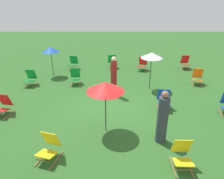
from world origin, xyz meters
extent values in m
plane|color=#2D6026|center=(0.00, 0.00, 0.00)|extent=(40.00, 40.00, 0.00)
cube|color=olive|center=(-3.98, -0.11, 0.02)|extent=(0.17, 0.75, 0.04)
cube|color=red|center=(-4.22, -0.17, 0.27)|extent=(0.55, 0.51, 0.13)
cube|color=red|center=(-4.16, 0.13, 0.55)|extent=(0.52, 0.33, 0.57)
cube|color=olive|center=(1.61, -2.79, 0.02)|extent=(0.06, 0.76, 0.04)
cube|color=olive|center=(2.05, -2.80, 0.02)|extent=(0.06, 0.76, 0.04)
cube|color=yellow|center=(1.83, -2.90, 0.27)|extent=(0.49, 0.44, 0.13)
cube|color=yellow|center=(1.83, -2.60, 0.55)|extent=(0.49, 0.26, 0.57)
cylinder|color=olive|center=(1.82, -3.10, 0.20)|extent=(0.44, 0.04, 0.03)
cube|color=olive|center=(-2.13, 2.95, 0.02)|extent=(0.10, 0.76, 0.04)
cube|color=olive|center=(-1.70, 2.99, 0.02)|extent=(0.10, 0.76, 0.04)
cube|color=#148C38|center=(-1.91, 2.87, 0.27)|extent=(0.51, 0.47, 0.13)
cube|color=#148C38|center=(-1.93, 3.17, 0.55)|extent=(0.50, 0.29, 0.57)
cylinder|color=olive|center=(-1.89, 2.67, 0.20)|extent=(0.44, 0.06, 0.03)
cube|color=olive|center=(-2.64, 5.41, 0.02)|extent=(0.10, 0.76, 0.04)
cube|color=olive|center=(-2.20, 5.37, 0.02)|extent=(0.10, 0.76, 0.04)
cube|color=#148C38|center=(-2.43, 5.29, 0.27)|extent=(0.52, 0.47, 0.13)
cube|color=#148C38|center=(-2.40, 5.59, 0.55)|extent=(0.50, 0.29, 0.57)
cylinder|color=olive|center=(-2.45, 5.09, 0.20)|extent=(0.44, 0.07, 0.03)
cube|color=olive|center=(4.25, 0.10, 0.02)|extent=(0.22, 0.75, 0.04)
cube|color=olive|center=(1.61, 5.23, 0.02)|extent=(0.24, 0.74, 0.04)
cube|color=olive|center=(2.03, 5.11, 0.02)|extent=(0.24, 0.74, 0.04)
cube|color=red|center=(1.79, 5.08, 0.27)|extent=(0.58, 0.55, 0.13)
cube|color=red|center=(1.88, 5.37, 0.55)|extent=(0.53, 0.37, 0.57)
cylinder|color=olive|center=(1.74, 4.89, 0.20)|extent=(0.43, 0.15, 0.03)
cube|color=olive|center=(-2.00, -2.42, 0.02)|extent=(0.25, 0.74, 0.04)
cube|color=olive|center=(-1.58, -2.55, 0.02)|extent=(0.25, 0.74, 0.04)
cube|color=yellow|center=(-1.82, -2.58, 0.27)|extent=(0.58, 0.55, 0.13)
cube|color=yellow|center=(-1.74, -2.30, 0.55)|extent=(0.53, 0.37, 0.57)
cylinder|color=olive|center=(-1.88, -2.77, 0.20)|extent=(0.43, 0.15, 0.03)
cube|color=olive|center=(4.15, 3.03, 0.02)|extent=(0.23, 0.74, 0.04)
cube|color=olive|center=(4.58, 2.92, 0.02)|extent=(0.23, 0.74, 0.04)
cube|color=orange|center=(4.34, 2.88, 0.27)|extent=(0.58, 0.54, 0.13)
cube|color=orange|center=(4.42, 3.17, 0.55)|extent=(0.53, 0.36, 0.57)
cylinder|color=olive|center=(4.29, 2.69, 0.20)|extent=(0.43, 0.14, 0.03)
cube|color=olive|center=(-4.39, 2.81, 0.02)|extent=(0.09, 0.76, 0.04)
cube|color=olive|center=(-3.95, 2.78, 0.02)|extent=(0.09, 0.76, 0.04)
cube|color=#148C38|center=(-4.17, 2.70, 0.27)|extent=(0.51, 0.47, 0.13)
cube|color=#148C38|center=(-4.15, 3.00, 0.55)|extent=(0.50, 0.28, 0.57)
cylinder|color=olive|center=(-4.19, 2.50, 0.20)|extent=(0.44, 0.06, 0.03)
cube|color=olive|center=(1.83, 0.40, 0.02)|extent=(0.10, 0.76, 0.04)
cube|color=olive|center=(2.26, 0.36, 0.02)|extent=(0.10, 0.76, 0.04)
cube|color=#1947B7|center=(2.04, 0.28, 0.27)|extent=(0.51, 0.47, 0.13)
cube|color=#1947B7|center=(2.06, 0.58, 0.55)|extent=(0.50, 0.29, 0.57)
cylinder|color=olive|center=(2.02, 0.08, 0.20)|extent=(0.44, 0.06, 0.03)
cube|color=olive|center=(4.32, 5.50, 0.02)|extent=(0.07, 0.76, 0.04)
cube|color=olive|center=(4.76, 5.49, 0.02)|extent=(0.07, 0.76, 0.04)
cube|color=red|center=(4.53, 5.40, 0.27)|extent=(0.50, 0.45, 0.13)
cube|color=red|center=(4.55, 5.70, 0.55)|extent=(0.49, 0.27, 0.57)
cylinder|color=olive|center=(4.53, 5.20, 0.20)|extent=(0.44, 0.05, 0.03)
cube|color=olive|center=(-0.21, 5.59, 0.02)|extent=(0.20, 0.75, 0.04)
cube|color=olive|center=(0.22, 5.69, 0.02)|extent=(0.20, 0.75, 0.04)
cube|color=#148C38|center=(0.03, 5.54, 0.27)|extent=(0.56, 0.53, 0.13)
cube|color=#148C38|center=(-0.04, 5.83, 0.55)|extent=(0.52, 0.35, 0.57)
cylinder|color=olive|center=(0.07, 5.35, 0.20)|extent=(0.44, 0.13, 0.03)
cylinder|color=black|center=(-0.24, -1.08, 0.88)|extent=(0.03, 0.03, 1.76)
cone|color=red|center=(-0.24, -1.08, 1.63)|extent=(1.21, 1.21, 0.32)
cylinder|color=black|center=(1.82, 2.45, 0.89)|extent=(0.03, 0.03, 1.79)
cone|color=white|center=(1.82, 2.45, 1.68)|extent=(1.00, 1.00, 0.26)
cylinder|color=black|center=(-3.39, 4.27, 0.81)|extent=(0.03, 0.03, 1.62)
cone|color=#194CB2|center=(-3.39, 4.27, 1.51)|extent=(0.94, 0.94, 0.25)
cylinder|color=#333847|center=(1.51, -1.65, 0.76)|extent=(0.42, 0.42, 1.53)
sphere|color=#936647|center=(1.51, -1.65, 1.62)|extent=(0.22, 0.22, 0.22)
cylinder|color=maroon|center=(0.05, 1.74, 0.80)|extent=(0.31, 0.31, 1.61)
sphere|color=beige|center=(0.05, 1.74, 1.71)|extent=(0.22, 0.22, 0.22)
camera|label=1|loc=(-0.03, -7.11, 4.24)|focal=33.80mm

